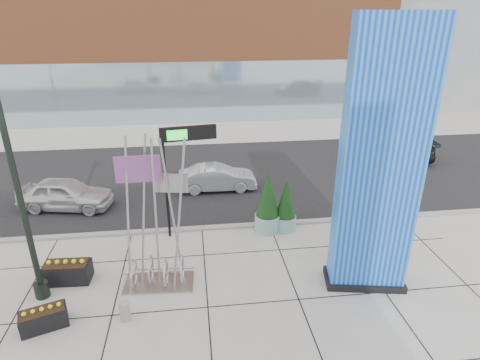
{
  "coord_description": "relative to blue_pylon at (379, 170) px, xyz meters",
  "views": [
    {
      "loc": [
        0.75,
        -11.3,
        8.81
      ],
      "look_at": [
        2.42,
        2.0,
        3.11
      ],
      "focal_mm": 30.0,
      "sensor_mm": 36.0,
      "label": 1
    }
  ],
  "objects": [
    {
      "name": "ground",
      "position": [
        -6.47,
        0.39,
        -4.26
      ],
      "size": [
        160.0,
        160.0,
        0.0
      ],
      "primitive_type": "plane",
      "color": "#9E9991",
      "rests_on": "ground"
    },
    {
      "name": "street_asphalt",
      "position": [
        -6.47,
        10.39,
        -4.25
      ],
      "size": [
        80.0,
        12.0,
        0.02
      ],
      "primitive_type": "cube",
      "color": "black",
      "rests_on": "ground"
    },
    {
      "name": "curb_edge",
      "position": [
        -6.47,
        4.39,
        -4.2
      ],
      "size": [
        80.0,
        0.3,
        0.12
      ],
      "primitive_type": "cube",
      "color": "gray",
      "rests_on": "ground"
    },
    {
      "name": "tower_podium",
      "position": [
        -5.47,
        27.39,
        1.24
      ],
      "size": [
        34.0,
        10.0,
        11.0
      ],
      "primitive_type": "cube",
      "color": "brown",
      "rests_on": "ground"
    },
    {
      "name": "tower_glass_front",
      "position": [
        -5.47,
        22.59,
        -1.76
      ],
      "size": [
        34.0,
        0.6,
        5.0
      ],
      "primitive_type": "cube",
      "color": "#8CA5B2",
      "rests_on": "ground"
    },
    {
      "name": "building_grey_parking",
      "position": [
        19.53,
        32.39,
        4.74
      ],
      "size": [
        20.0,
        18.0,
        18.0
      ],
      "primitive_type": "cube",
      "color": "slate",
      "rests_on": "ground"
    },
    {
      "name": "blue_pylon",
      "position": [
        0.0,
        0.0,
        0.0
      ],
      "size": [
        2.81,
        1.62,
        8.82
      ],
      "rotation": [
        0.0,
        0.0,
        -0.18
      ],
      "color": "#0C3CBC",
      "rests_on": "ground"
    },
    {
      "name": "lamp_post",
      "position": [
        -10.91,
        0.62,
        -0.79
      ],
      "size": [
        0.57,
        0.47,
        8.47
      ],
      "rotation": [
        0.0,
        0.0,
        0.21
      ],
      "color": "black",
      "rests_on": "ground"
    },
    {
      "name": "public_art_sculpture",
      "position": [
        -7.07,
        0.82,
        -2.85
      ],
      "size": [
        2.44,
        1.34,
        5.38
      ],
      "rotation": [
        0.0,
        0.0,
        -0.07
      ],
      "color": "#A2A4A7",
      "rests_on": "ground"
    },
    {
      "name": "concrete_bollard",
      "position": [
        -8.01,
        -0.82,
        -3.94
      ],
      "size": [
        0.33,
        0.33,
        0.63
      ],
      "primitive_type": "cylinder",
      "color": "gray",
      "rests_on": "ground"
    },
    {
      "name": "overhead_street_sign",
      "position": [
        -6.04,
        4.02,
        -0.23
      ],
      "size": [
        2.21,
        0.53,
        4.69
      ],
      "rotation": [
        0.0,
        0.0,
        0.15
      ],
      "color": "black",
      "rests_on": "ground"
    },
    {
      "name": "round_planter_east",
      "position": [
        -1.87,
        3.99,
        -3.18
      ],
      "size": [
        0.91,
        0.91,
        2.27
      ],
      "color": "#7DA9A2",
      "rests_on": "ground"
    },
    {
      "name": "round_planter_mid",
      "position": [
        -1.93,
        3.99,
        -3.21
      ],
      "size": [
        0.89,
        0.89,
        2.22
      ],
      "color": "#7DA9A2",
      "rests_on": "ground"
    },
    {
      "name": "round_planter_west",
      "position": [
        -2.67,
        3.99,
        -2.99
      ],
      "size": [
        1.07,
        1.07,
        2.69
      ],
      "color": "#7DA9A2",
      "rests_on": "ground"
    },
    {
      "name": "box_planter_north",
      "position": [
        -10.27,
        1.39,
        -3.86
      ],
      "size": [
        1.61,
        0.86,
        0.86
      ],
      "rotation": [
        0.0,
        0.0,
        -0.05
      ],
      "color": "black",
      "rests_on": "ground"
    },
    {
      "name": "box_planter_south",
      "position": [
        -10.38,
        -0.85,
        -3.93
      ],
      "size": [
        1.46,
        1.06,
        0.73
      ],
      "rotation": [
        0.0,
        0.0,
        0.34
      ],
      "color": "black",
      "rests_on": "ground"
    },
    {
      "name": "car_white_west",
      "position": [
        -11.82,
        7.26,
        -3.52
      ],
      "size": [
        4.6,
        2.52,
        1.48
      ],
      "primitive_type": "imported",
      "rotation": [
        0.0,
        0.0,
        1.39
      ],
      "color": "silver",
      "rests_on": "ground"
    },
    {
      "name": "car_silver_mid",
      "position": [
        -4.49,
        8.51,
        -3.59
      ],
      "size": [
        4.04,
        1.41,
        1.33
      ],
      "primitive_type": "imported",
      "rotation": [
        0.0,
        0.0,
        1.57
      ],
      "color": "#A6A8AE",
      "rests_on": "ground"
    },
    {
      "name": "car_dark_east",
      "position": [
        6.37,
        11.07,
        -3.5
      ],
      "size": [
        5.31,
        2.41,
        1.51
      ],
      "primitive_type": "imported",
      "rotation": [
        0.0,
        0.0,
        -1.63
      ],
      "color": "black",
      "rests_on": "ground"
    }
  ]
}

